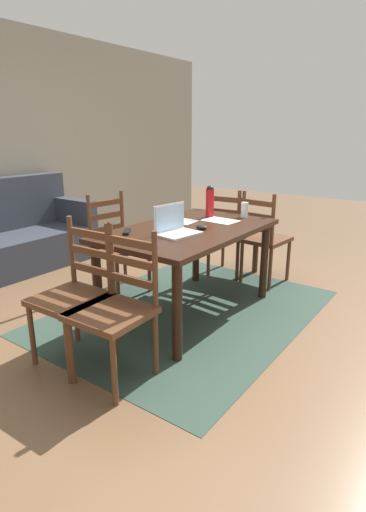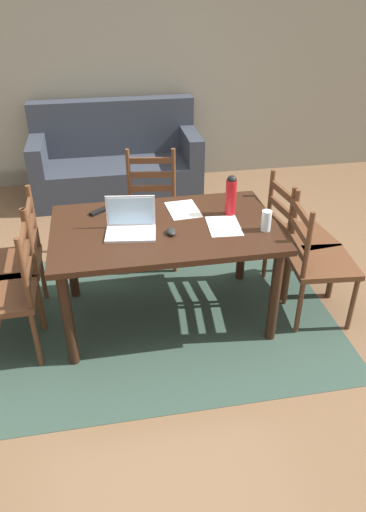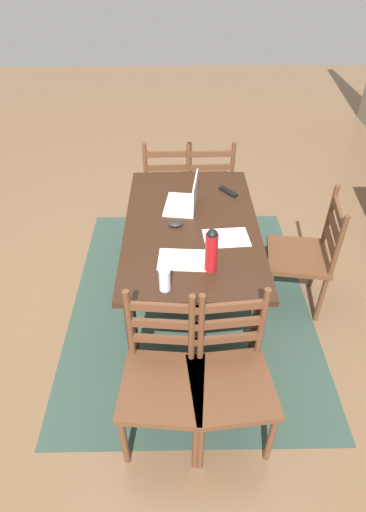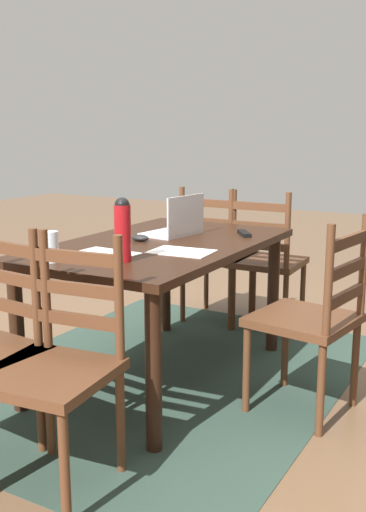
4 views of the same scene
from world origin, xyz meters
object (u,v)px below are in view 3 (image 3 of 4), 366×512
Objects in this scene: chair_left_far at (207,185)px; chair_right_near at (163,379)px; chair_far_head at (304,255)px; computer_mouse at (176,224)px; water_bottle at (211,249)px; drinking_glass at (165,280)px; tv_remote at (228,192)px; laptop at (187,199)px; dining_table at (191,235)px; chair_right_far at (230,378)px; chair_left_near at (168,185)px.

chair_right_near is at bearing -9.94° from chair_left_far.
computer_mouse is at bearing -88.87° from chair_far_head.
water_bottle is 0.33m from drinking_glass.
chair_left_far is at bearing 176.72° from water_bottle.
chair_right_near is 1.00× the size of chair_far_head.
water_bottle reaches higher than computer_mouse.
chair_left_far is at bearing 63.03° from tv_remote.
laptop is 0.88m from drinking_glass.
laptop is at bearing -105.21° from chair_far_head.
drinking_glass is at bearing -57.49° from chair_far_head.
dining_table is 0.69m from drinking_glass.
chair_right_far is at bearing 8.15° from water_bottle.
water_bottle is at bearing -57.33° from chair_far_head.
chair_right_near reaches higher than drinking_glass.
chair_far_head is (-1.04, 0.65, 0.00)m from chair_right_far.
chair_right_far is 1.23m from chair_far_head.
chair_left_near is at bearing 179.47° from computer_mouse.
chair_left_far is at bearing -148.41° from chair_far_head.
chair_far_head is at bearing 89.59° from dining_table.
chair_right_far is at bearing -32.11° from chair_far_head.
chair_left_far is at bearing 179.84° from chair_right_far.
drinking_glass is (0.87, -0.14, 0.01)m from laptop.
laptop is at bearing -173.09° from dining_table.
drinking_glass is at bearing 0.42° from chair_left_near.
tv_remote is (-0.89, 0.20, -0.14)m from water_bottle.
drinking_glass reaches higher than computer_mouse.
chair_left_near is at bearing -90.00° from chair_left_far.
chair_right_far is 1.00× the size of chair_right_near.
chair_far_head reaches higher than drinking_glass.
chair_far_head is at bearing 86.69° from computer_mouse.
computer_mouse is (0.02, -0.94, 0.30)m from chair_far_head.
water_bottle is (1.52, 0.28, 0.44)m from chair_left_near.
laptop is 0.27m from computer_mouse.
chair_right_near is at bearing 0.07° from chair_left_near.
drinking_glass is (-0.40, 0.01, 0.36)m from chair_right_near.
water_bottle is at bearing -171.85° from chair_right_far.
drinking_glass is at bearing -57.93° from water_bottle.
drinking_glass is (1.69, 0.01, 0.36)m from chair_left_near.
chair_right_far is 1.00× the size of chair_far_head.
water_bottle is (1.52, -0.09, 0.44)m from chair_left_far.
drinking_glass is (1.69, -0.36, 0.36)m from chair_left_far.
chair_far_head is at bearing 122.51° from drinking_glass.
chair_right_far is at bearing 9.85° from chair_left_near.
computer_mouse is (0.25, -0.08, -0.04)m from laptop.
chair_left_far and chair_far_head have the same top height.
dining_table is 0.52m from tv_remote.
computer_mouse is at bearing 174.41° from drinking_glass.
water_bottle is at bearing -139.41° from tv_remote.
chair_far_head is at bearing -75.20° from tv_remote.
dining_table is 1.08m from chair_right_far.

